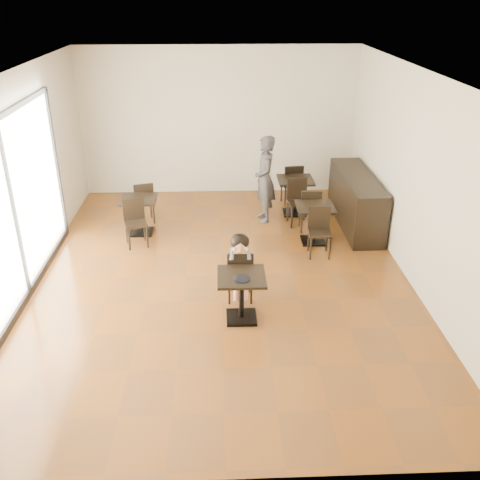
{
  "coord_description": "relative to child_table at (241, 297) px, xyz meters",
  "views": [
    {
      "loc": [
        -0.02,
        -7.64,
        4.28
      ],
      "look_at": [
        0.27,
        -0.76,
        1.0
      ],
      "focal_mm": 40.0,
      "sensor_mm": 36.0,
      "label": 1
    }
  ],
  "objects": [
    {
      "name": "floor",
      "position": [
        -0.27,
        1.26,
        -0.35
      ],
      "size": [
        6.0,
        8.0,
        0.01
      ],
      "primitive_type": "cube",
      "color": "brown",
      "rests_on": "ground"
    },
    {
      "name": "ceiling",
      "position": [
        -0.27,
        1.26,
        2.85
      ],
      "size": [
        6.0,
        8.0,
        0.01
      ],
      "primitive_type": "cube",
      "color": "silver",
      "rests_on": "floor"
    },
    {
      "name": "wall_back",
      "position": [
        -0.27,
        5.26,
        1.25
      ],
      "size": [
        6.0,
        0.01,
        3.2
      ],
      "primitive_type": "cube",
      "color": "beige",
      "rests_on": "floor"
    },
    {
      "name": "wall_front",
      "position": [
        -0.27,
        -2.74,
        1.25
      ],
      "size": [
        6.0,
        0.01,
        3.2
      ],
      "primitive_type": "cube",
      "color": "beige",
      "rests_on": "floor"
    },
    {
      "name": "wall_left",
      "position": [
        -3.27,
        1.26,
        1.25
      ],
      "size": [
        0.01,
        8.0,
        3.2
      ],
      "primitive_type": "cube",
      "color": "beige",
      "rests_on": "floor"
    },
    {
      "name": "wall_right",
      "position": [
        2.73,
        1.26,
        1.25
      ],
      "size": [
        0.01,
        8.0,
        3.2
      ],
      "primitive_type": "cube",
      "color": "beige",
      "rests_on": "floor"
    },
    {
      "name": "storefront_window",
      "position": [
        -3.24,
        0.76,
        1.05
      ],
      "size": [
        0.04,
        4.5,
        2.6
      ],
      "primitive_type": "cube",
      "color": "white",
      "rests_on": "floor"
    },
    {
      "name": "child_table",
      "position": [
        0.0,
        0.0,
        0.0
      ],
      "size": [
        0.66,
        0.66,
        0.7
      ],
      "primitive_type": null,
      "color": "black",
      "rests_on": "floor"
    },
    {
      "name": "child_chair",
      "position": [
        0.0,
        0.55,
        0.07
      ],
      "size": [
        0.38,
        0.38,
        0.84
      ],
      "primitive_type": null,
      "rotation": [
        0.0,
        0.0,
        3.14
      ],
      "color": "black",
      "rests_on": "floor"
    },
    {
      "name": "child",
      "position": [
        0.0,
        0.55,
        0.18
      ],
      "size": [
        0.38,
        0.53,
        1.06
      ],
      "primitive_type": null,
      "color": "slate",
      "rests_on": "child_chair"
    },
    {
      "name": "plate",
      "position": [
        0.0,
        -0.1,
        0.36
      ],
      "size": [
        0.24,
        0.24,
        0.01
      ],
      "primitive_type": "cylinder",
      "color": "black",
      "rests_on": "child_table"
    },
    {
      "name": "pizza_slice",
      "position": [
        0.0,
        0.36,
        0.57
      ],
      "size": [
        0.25,
        0.19,
        0.06
      ],
      "primitive_type": null,
      "color": "#EDCE82",
      "rests_on": "child"
    },
    {
      "name": "adult_patron",
      "position": [
        0.61,
        3.55,
        0.51
      ],
      "size": [
        0.48,
        0.67,
        1.72
      ],
      "primitive_type": "imported",
      "rotation": [
        0.0,
        0.0,
        -1.45
      ],
      "color": "#3A3A3F",
      "rests_on": "floor"
    },
    {
      "name": "cafe_table_mid",
      "position": [
        1.44,
        2.47,
        0.01
      ],
      "size": [
        0.7,
        0.7,
        0.71
      ],
      "primitive_type": null,
      "rotation": [
        0.0,
        0.0,
        -0.04
      ],
      "color": "black",
      "rests_on": "floor"
    },
    {
      "name": "cafe_table_left",
      "position": [
        -1.79,
        3.01,
        0.0
      ],
      "size": [
        0.82,
        0.82,
        0.71
      ],
      "primitive_type": null,
      "rotation": [
        0.0,
        0.0,
        0.28
      ],
      "color": "black",
      "rests_on": "floor"
    },
    {
      "name": "cafe_table_back",
      "position": [
        1.26,
        3.85,
        0.03
      ],
      "size": [
        0.79,
        0.79,
        0.75
      ],
      "primitive_type": null,
      "rotation": [
        0.0,
        0.0,
        0.12
      ],
      "color": "black",
      "rests_on": "floor"
    },
    {
      "name": "chair_mid_a",
      "position": [
        1.44,
        3.02,
        0.08
      ],
      "size": [
        0.4,
        0.4,
        0.85
      ],
      "primitive_type": null,
      "rotation": [
        0.0,
        0.0,
        3.1
      ],
      "color": "black",
      "rests_on": "floor"
    },
    {
      "name": "chair_mid_b",
      "position": [
        1.44,
        1.92,
        0.08
      ],
      "size": [
        0.4,
        0.4,
        0.85
      ],
      "primitive_type": null,
      "rotation": [
        0.0,
        0.0,
        -0.04
      ],
      "color": "black",
      "rests_on": "floor"
    },
    {
      "name": "chair_left_a",
      "position": [
        -1.79,
        3.56,
        0.07
      ],
      "size": [
        0.47,
        0.47,
        0.85
      ],
      "primitive_type": null,
      "rotation": [
        0.0,
        0.0,
        3.42
      ],
      "color": "black",
      "rests_on": "floor"
    },
    {
      "name": "chair_left_b",
      "position": [
        -1.79,
        2.46,
        0.07
      ],
      "size": [
        0.47,
        0.47,
        0.85
      ],
      "primitive_type": null,
      "rotation": [
        0.0,
        0.0,
        0.28
      ],
      "color": "black",
      "rests_on": "floor"
    },
    {
      "name": "chair_back_a",
      "position": [
        1.26,
        4.4,
        0.1
      ],
      "size": [
        0.45,
        0.45,
        0.9
      ],
      "primitive_type": null,
      "rotation": [
        0.0,
        0.0,
        3.26
      ],
      "color": "black",
      "rests_on": "floor"
    },
    {
      "name": "chair_back_b",
      "position": [
        1.26,
        3.3,
        0.1
      ],
      "size": [
        0.45,
        0.45,
        0.9
      ],
      "primitive_type": null,
      "rotation": [
        0.0,
        0.0,
        0.12
      ],
      "color": "black",
      "rests_on": "floor"
    },
    {
      "name": "service_counter",
      "position": [
        2.38,
        3.26,
        0.15
      ],
      "size": [
        0.6,
        2.4,
        1.0
      ],
      "primitive_type": "cube",
      "color": "black",
      "rests_on": "floor"
    }
  ]
}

